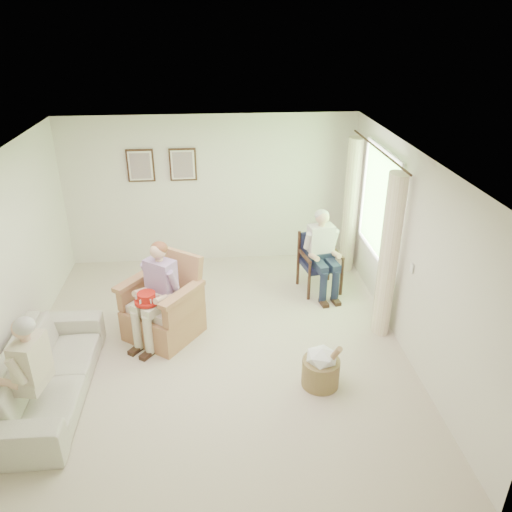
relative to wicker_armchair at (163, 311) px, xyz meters
name	(u,v)px	position (x,y,z in m)	size (l,w,h in m)	color
floor	(216,347)	(0.71, -0.40, -0.36)	(5.50, 5.50, 0.00)	beige
back_wall	(211,191)	(0.71, 2.35, 0.94)	(5.00, 0.04, 2.60)	silver
front_wall	(215,427)	(0.71, -3.15, 0.94)	(5.00, 0.04, 2.60)	silver
left_wall	(3,270)	(-1.79, -0.40, 0.94)	(0.04, 5.50, 2.60)	silver
right_wall	(409,254)	(3.21, -0.40, 0.94)	(0.04, 5.50, 2.60)	silver
ceiling	(208,158)	(0.71, -0.40, 2.24)	(5.00, 5.50, 0.02)	white
window	(379,201)	(3.17, 0.80, 1.22)	(0.13, 2.50, 1.63)	#2D6B23
curtain_left	(389,257)	(3.04, -0.18, 0.79)	(0.34, 0.34, 2.30)	#F5E0C0
curtain_right	(351,206)	(3.04, 1.78, 0.79)	(0.34, 0.34, 2.30)	#F5E0C0
framed_print_left	(141,166)	(-0.44, 2.31, 1.42)	(0.45, 0.05, 0.55)	#382114
framed_print_right	(183,165)	(0.26, 2.31, 1.42)	(0.45, 0.05, 0.55)	#382114
wicker_armchair	(163,311)	(0.00, 0.00, 0.00)	(0.90, 0.89, 1.15)	#A4724D
wood_armchair	(319,259)	(2.41, 1.13, 0.14)	(0.60, 0.56, 0.92)	black
sofa	(47,373)	(-1.24, -1.17, -0.03)	(0.88, 2.26, 0.66)	beige
person_wicker	(159,287)	(0.00, -0.15, 0.47)	(0.40, 0.62, 1.40)	beige
person_dark	(322,248)	(2.41, 0.97, 0.42)	(0.40, 0.63, 1.34)	#1A223A
person_sofa	(27,368)	(-1.24, -1.61, 0.39)	(0.42, 0.63, 1.30)	#C0B39A
red_hat	(147,299)	(-0.15, -0.30, 0.39)	(0.32, 0.32, 0.14)	#B41A12
hatbox	(321,367)	(1.96, -1.25, -0.10)	(0.48, 0.48, 0.67)	tan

